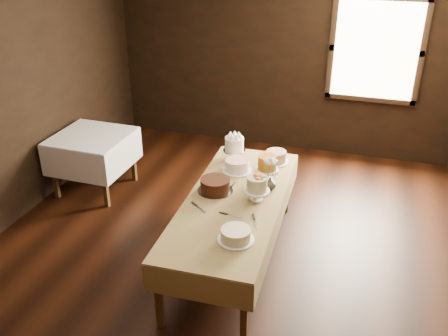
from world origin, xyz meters
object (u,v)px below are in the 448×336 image
cake_chocolate (215,186)px  cake_server_a (235,216)px  display_table (234,204)px  flower_vase (270,183)px  cake_server_c (233,185)px  cake_server_e (201,210)px  side_table (92,142)px  cake_lattice (237,166)px  cake_meringue (234,149)px  cake_cream (236,235)px  cake_caramel (267,170)px  cake_speckled (276,157)px  cake_server_b (256,224)px  cake_flowers (257,190)px

cake_chocolate → cake_server_a: bearing=-50.2°
display_table → flower_vase: 0.44m
cake_server_a → cake_server_c: same height
cake_chocolate → cake_server_e: size_ratio=1.52×
cake_server_e → flower_vase: flower_vase is taller
side_table → cake_server_a: size_ratio=3.84×
cake_server_c → cake_lattice: bearing=14.3°
cake_meringue → cake_server_a: bearing=-73.1°
cake_meringue → cake_cream: size_ratio=0.76×
display_table → cake_server_e: (-0.24, -0.28, 0.06)m
flower_vase → cake_chocolate: bearing=-157.8°
cake_caramel → cake_speckled: bearing=89.4°
cake_meringue → flower_vase: 0.80m
cake_speckled → cake_caramel: bearing=-90.6°
cake_caramel → cake_meringue: bearing=139.6°
cake_speckled → cake_server_e: cake_speckled is taller
side_table → cake_server_e: size_ratio=3.84×
cake_meringue → flower_vase: cake_meringue is taller
display_table → cake_chocolate: (-0.23, 0.09, 0.12)m
cake_server_c → flower_vase: (0.38, 0.03, 0.06)m
display_table → cake_server_c: size_ratio=9.98×
side_table → cake_chocolate: (1.93, -0.83, 0.13)m
cake_server_c → cake_meringue: bearing=20.9°
cake_caramel → cake_server_c: bearing=-146.2°
cake_server_a → flower_vase: size_ratio=1.79×
cake_server_b → flower_vase: flower_vase is taller
cake_chocolate → cake_meringue: bearing=92.3°
side_table → flower_vase: 2.52m
cake_flowers → flower_vase: (0.08, 0.25, -0.05)m
cake_flowers → cake_lattice: bearing=123.0°
cake_chocolate → cake_flowers: size_ratio=1.37×
cake_server_b → cake_server_e: 0.56m
cake_server_b → flower_vase: size_ratio=1.79×
side_table → cake_server_a: side_table is taller
cake_lattice → cake_meringue: bearing=112.3°
flower_vase → cake_server_a: bearing=-107.4°
side_table → cake_flowers: 2.53m
cake_lattice → cake_server_e: 0.89m
cake_caramel → cake_cream: bearing=-90.4°
cake_server_a → cake_server_e: bearing=-175.8°
side_table → flower_vase: size_ratio=6.87×
cake_server_c → cake_caramel: bearing=-50.5°
cake_lattice → flower_vase: (0.43, -0.29, 0.01)m
cake_lattice → cake_caramel: (0.36, -0.12, 0.07)m
side_table → cake_server_b: side_table is taller
cake_meringue → cake_caramel: cake_caramel is taller
cake_flowers → cake_server_a: size_ratio=1.11×
cake_speckled → cake_lattice: bearing=-137.1°
display_table → cake_server_e: 0.38m
display_table → cake_lattice: 0.62m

